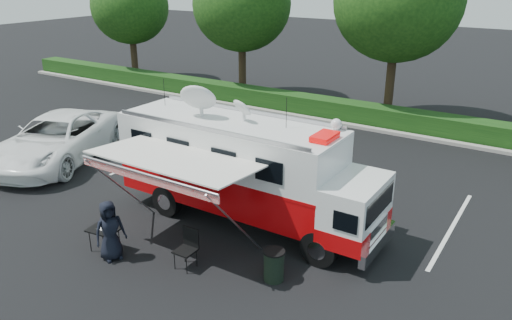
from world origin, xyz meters
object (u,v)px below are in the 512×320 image
Objects in this scene: command_truck at (245,170)px; trash_bin at (274,265)px; white_suv at (60,160)px; folding_table at (103,230)px.

trash_bin is (2.36, -2.22, -1.31)m from command_truck.
white_suv is 7.99× the size of trash_bin.
command_truck reaches higher than folding_table.
command_truck is 9.50m from white_suv.
command_truck is at bearing 136.70° from trash_bin.
folding_table is at bearing -122.26° from command_truck.
command_truck reaches higher than white_suv.
command_truck is 4.41m from folding_table.
folding_table is 1.10× the size of trash_bin.
command_truck is at bearing -23.28° from white_suv.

